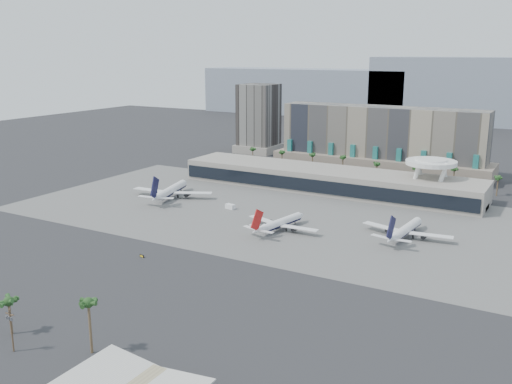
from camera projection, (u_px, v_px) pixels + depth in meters
The scene contains 17 objects.
ground at pixel (221, 246), 228.79m from camera, with size 900.00×900.00×0.00m, color #232326.
apron_pad at pixel (283, 213), 275.20m from camera, with size 260.00×130.00×0.06m, color #5B5B59.
mountain_ridge at pixel (484, 96), 604.88m from camera, with size 680.00×60.00×70.00m.
hotel at pixel (381, 146), 367.15m from camera, with size 140.00×30.00×42.00m.
office_tower at pixel (259, 122), 437.63m from camera, with size 30.00×30.00×52.00m.
terminal at pixel (327, 179), 319.92m from camera, with size 170.00×32.50×14.50m.
saucer_structure at pixel (431, 166), 295.87m from camera, with size 26.00×26.00×21.89m.
palm_row at pixel (361, 163), 345.28m from camera, with size 157.80×2.80×13.10m.
utility_pole at pixel (11, 327), 146.95m from camera, with size 3.20×0.85×12.00m.
airliner_left at pixel (171, 190), 303.51m from camera, with size 43.72×45.38×15.96m.
airliner_centre at pixel (280, 223), 248.81m from camera, with size 36.15×37.51×13.04m.
airliner_right at pixel (405, 230), 238.41m from camera, with size 39.08×40.36×13.93m.
service_vehicle_a at pixel (230, 207), 282.74m from camera, with size 4.97×2.43×2.43m, color white.
service_vehicle_b at pixel (253, 226), 252.18m from camera, with size 3.06×1.75×1.58m, color white.
taxiway_sign at pixel (142, 256), 216.45m from camera, with size 2.29×0.71×1.03m.
near_palm_a at pixel (9, 306), 156.06m from camera, with size 6.00×6.00×11.11m.
near_palm_b at pixel (89, 308), 145.09m from camera, with size 6.00×6.00×15.49m.
Camera 1 is at (119.42, -181.54, 76.19)m, focal length 40.00 mm.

